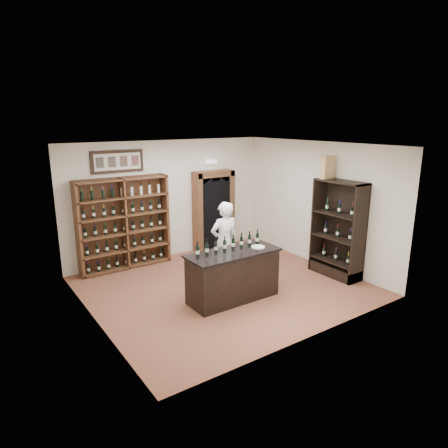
# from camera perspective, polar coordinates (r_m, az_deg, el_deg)

# --- Properties ---
(floor) EXTENTS (5.50, 5.50, 0.00)m
(floor) POSITION_cam_1_polar(r_m,az_deg,el_deg) (8.72, 0.03, -8.91)
(floor) COLOR brown
(floor) RESTS_ON ground
(ceiling) EXTENTS (5.50, 5.50, 0.00)m
(ceiling) POSITION_cam_1_polar(r_m,az_deg,el_deg) (8.00, 0.03, 11.17)
(ceiling) COLOR white
(ceiling) RESTS_ON wall_back
(wall_back) EXTENTS (5.50, 0.04, 3.00)m
(wall_back) POSITION_cam_1_polar(r_m,az_deg,el_deg) (10.34, -7.87, 3.47)
(wall_back) COLOR silver
(wall_back) RESTS_ON ground
(wall_left) EXTENTS (0.04, 5.00, 3.00)m
(wall_left) POSITION_cam_1_polar(r_m,az_deg,el_deg) (7.10, -18.59, -2.42)
(wall_left) COLOR silver
(wall_left) RESTS_ON ground
(wall_right) EXTENTS (0.04, 5.00, 3.00)m
(wall_right) POSITION_cam_1_polar(r_m,az_deg,el_deg) (10.01, 13.12, 2.85)
(wall_right) COLOR silver
(wall_right) RESTS_ON ground
(wine_shelf) EXTENTS (2.20, 0.38, 2.20)m
(wine_shelf) POSITION_cam_1_polar(r_m,az_deg,el_deg) (9.77, -14.15, 0.09)
(wine_shelf) COLOR #54351D
(wine_shelf) RESTS_ON ground
(framed_picture) EXTENTS (1.25, 0.04, 0.52)m
(framed_picture) POSITION_cam_1_polar(r_m,az_deg,el_deg) (9.65, -14.99, 8.62)
(framed_picture) COLOR black
(framed_picture) RESTS_ON wall_back
(arched_doorway) EXTENTS (1.17, 0.35, 2.17)m
(arched_doorway) POSITION_cam_1_polar(r_m,az_deg,el_deg) (10.87, -1.51, 2.22)
(arched_doorway) COLOR black
(arched_doorway) RESTS_ON ground
(emergency_light) EXTENTS (0.30, 0.10, 0.10)m
(emergency_light) POSITION_cam_1_polar(r_m,az_deg,el_deg) (10.75, -1.83, 8.89)
(emergency_light) COLOR white
(emergency_light) RESTS_ON wall_back
(tasting_counter) EXTENTS (1.88, 0.78, 1.00)m
(tasting_counter) POSITION_cam_1_polar(r_m,az_deg,el_deg) (7.97, 1.30, -7.42)
(tasting_counter) COLOR black
(tasting_counter) RESTS_ON ground
(counter_bottle_0) EXTENTS (0.07, 0.07, 0.30)m
(counter_bottle_0) POSITION_cam_1_polar(r_m,az_deg,el_deg) (7.50, -3.80, -3.90)
(counter_bottle_0) COLOR black
(counter_bottle_0) RESTS_ON tasting_counter
(counter_bottle_1) EXTENTS (0.07, 0.07, 0.30)m
(counter_bottle_1) POSITION_cam_1_polar(r_m,az_deg,el_deg) (7.60, -2.47, -3.62)
(counter_bottle_1) COLOR black
(counter_bottle_1) RESTS_ON tasting_counter
(counter_bottle_2) EXTENTS (0.07, 0.07, 0.30)m
(counter_bottle_2) POSITION_cam_1_polar(r_m,az_deg,el_deg) (7.70, -1.17, -3.35)
(counter_bottle_2) COLOR black
(counter_bottle_2) RESTS_ON tasting_counter
(counter_bottle_3) EXTENTS (0.07, 0.07, 0.30)m
(counter_bottle_3) POSITION_cam_1_polar(r_m,az_deg,el_deg) (7.81, 0.09, -3.08)
(counter_bottle_3) COLOR black
(counter_bottle_3) RESTS_ON tasting_counter
(counter_bottle_4) EXTENTS (0.07, 0.07, 0.30)m
(counter_bottle_4) POSITION_cam_1_polar(r_m,az_deg,el_deg) (7.93, 1.32, -2.82)
(counter_bottle_4) COLOR black
(counter_bottle_4) RESTS_ON tasting_counter
(counter_bottle_5) EXTENTS (0.07, 0.07, 0.30)m
(counter_bottle_5) POSITION_cam_1_polar(r_m,az_deg,el_deg) (8.04, 2.50, -2.57)
(counter_bottle_5) COLOR black
(counter_bottle_5) RESTS_ON tasting_counter
(counter_bottle_6) EXTENTS (0.07, 0.07, 0.30)m
(counter_bottle_6) POSITION_cam_1_polar(r_m,az_deg,el_deg) (8.16, 3.66, -2.32)
(counter_bottle_6) COLOR black
(counter_bottle_6) RESTS_ON tasting_counter
(counter_bottle_7) EXTENTS (0.07, 0.07, 0.30)m
(counter_bottle_7) POSITION_cam_1_polar(r_m,az_deg,el_deg) (8.29, 4.78, -2.08)
(counter_bottle_7) COLOR black
(counter_bottle_7) RESTS_ON tasting_counter
(side_cabinet) EXTENTS (0.48, 1.20, 2.20)m
(side_cabinet) POSITION_cam_1_polar(r_m,az_deg,el_deg) (9.46, 15.93, -2.70)
(side_cabinet) COLOR black
(side_cabinet) RESTS_ON ground
(shopkeeper) EXTENTS (0.68, 0.48, 1.79)m
(shopkeeper) POSITION_cam_1_polar(r_m,az_deg,el_deg) (8.73, 0.05, -2.58)
(shopkeeper) COLOR white
(shopkeeper) RESTS_ON ground
(plate) EXTENTS (0.27, 0.27, 0.02)m
(plate) POSITION_cam_1_polar(r_m,az_deg,el_deg) (8.06, 4.89, -3.30)
(plate) COLOR beige
(plate) RESTS_ON tasting_counter
(wine_crate) EXTENTS (0.37, 0.16, 0.51)m
(wine_crate) POSITION_cam_1_polar(r_m,az_deg,el_deg) (9.33, 14.57, 7.85)
(wine_crate) COLOR tan
(wine_crate) RESTS_ON side_cabinet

